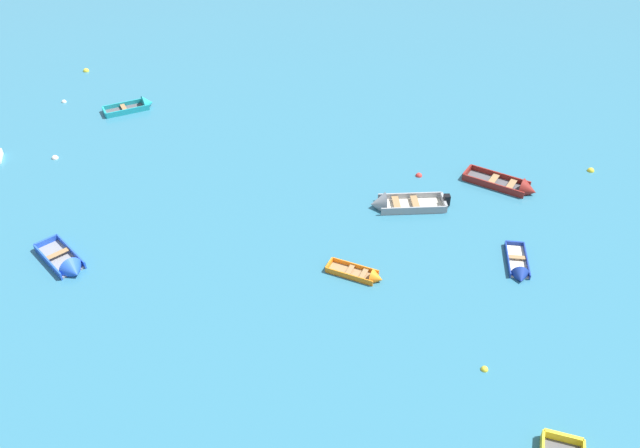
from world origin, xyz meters
name	(u,v)px	position (x,y,z in m)	size (l,w,h in m)	color
rowboat_grey_outer_right	(394,204)	(4.00, 27.44, 0.21)	(4.50, 1.91, 1.33)	beige
rowboat_turquoise_near_left	(139,106)	(-13.75, 38.46, 0.18)	(3.58, 2.77, 1.16)	#4C4C51
rowboat_blue_cluster_inner	(68,265)	(-12.20, 21.17, 0.19)	(3.41, 3.32, 1.19)	gray
rowboat_orange_far_right	(366,276)	(2.49, 21.42, 0.14)	(2.95, 1.78, 0.81)	#99754C
rowboat_deep_blue_far_left	(519,271)	(9.99, 22.29, 0.13)	(1.16, 3.05, 0.89)	beige
rowboat_maroon_cluster_outer	(515,187)	(11.07, 29.66, 0.19)	(4.31, 3.10, 1.22)	#4C4C51
mooring_buoy_outer_edge	(419,176)	(5.60, 30.78, 0.00)	(0.40, 0.40, 0.40)	red
mooring_buoy_between_boats_right	(86,71)	(-19.78, 44.43, 0.00)	(0.46, 0.46, 0.46)	yellow
mooring_buoy_trailing	(64,102)	(-19.44, 39.01, 0.00)	(0.34, 0.34, 0.34)	silver
mooring_buoy_central	(55,158)	(-17.01, 31.34, 0.00)	(0.41, 0.41, 0.41)	silver
mooring_buoy_far_field	(591,171)	(16.05, 32.02, 0.00)	(0.42, 0.42, 0.42)	yellow
mooring_buoy_near_foreground	(484,370)	(7.46, 16.04, 0.00)	(0.32, 0.32, 0.32)	yellow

